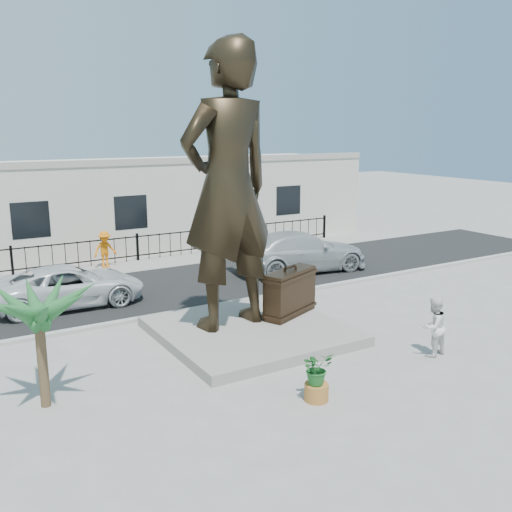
% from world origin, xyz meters
% --- Properties ---
extents(ground, '(100.00, 100.00, 0.00)m').
position_xyz_m(ground, '(0.00, 0.00, 0.00)').
color(ground, '#9E9991').
rests_on(ground, ground).
extents(street, '(40.00, 7.00, 0.01)m').
position_xyz_m(street, '(0.00, 8.00, 0.01)').
color(street, black).
rests_on(street, ground).
extents(curb, '(40.00, 0.25, 0.12)m').
position_xyz_m(curb, '(0.00, 4.50, 0.06)').
color(curb, '#A5A399').
rests_on(curb, ground).
extents(far_sidewalk, '(40.00, 2.50, 0.02)m').
position_xyz_m(far_sidewalk, '(0.00, 12.00, 0.01)').
color(far_sidewalk, '#9E9991').
rests_on(far_sidewalk, ground).
extents(plinth, '(5.20, 5.20, 0.30)m').
position_xyz_m(plinth, '(-0.50, 1.50, 0.15)').
color(plinth, gray).
rests_on(plinth, ground).
extents(fence, '(22.00, 0.10, 1.20)m').
position_xyz_m(fence, '(0.00, 12.80, 0.60)').
color(fence, black).
rests_on(fence, ground).
extents(building, '(28.00, 7.00, 4.40)m').
position_xyz_m(building, '(0.00, 17.00, 2.20)').
color(building, silver).
rests_on(building, ground).
extents(statue, '(3.24, 2.33, 8.27)m').
position_xyz_m(statue, '(-0.97, 1.96, 4.43)').
color(statue, black).
rests_on(statue, plinth).
extents(suitcase, '(2.16, 1.42, 1.46)m').
position_xyz_m(suitcase, '(1.12, 1.78, 1.03)').
color(suitcase, black).
rests_on(suitcase, plinth).
extents(tourist, '(0.86, 0.70, 1.65)m').
position_xyz_m(tourist, '(3.00, -2.38, 0.82)').
color(tourist, white).
rests_on(tourist, ground).
extents(car_white, '(5.19, 2.52, 1.42)m').
position_xyz_m(car_white, '(-4.42, 7.30, 0.72)').
color(car_white, silver).
rests_on(car_white, street).
extents(car_silver, '(6.21, 3.23, 1.72)m').
position_xyz_m(car_silver, '(5.42, 7.24, 0.87)').
color(car_silver, '#ABAEB0').
rests_on(car_silver, street).
extents(worker, '(1.15, 0.80, 1.64)m').
position_xyz_m(worker, '(-1.71, 12.18, 0.84)').
color(worker, orange).
rests_on(worker, far_sidewalk).
extents(palm_tree, '(1.80, 1.80, 3.20)m').
position_xyz_m(palm_tree, '(-6.69, 0.03, 0.00)').
color(palm_tree, '#1F5626').
rests_on(palm_tree, ground).
extents(planter, '(0.56, 0.56, 0.40)m').
position_xyz_m(planter, '(-1.32, -2.88, 0.20)').
color(planter, '#AB6B2D').
rests_on(planter, ground).
extents(shrub, '(0.75, 0.67, 0.78)m').
position_xyz_m(shrub, '(-1.32, -2.88, 0.79)').
color(shrub, '#1E5E23').
rests_on(shrub, planter).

